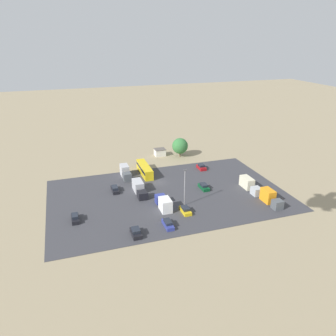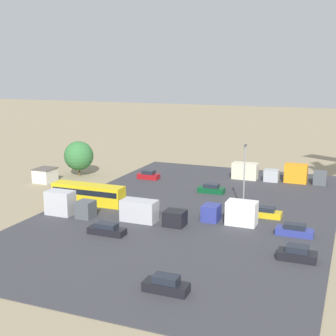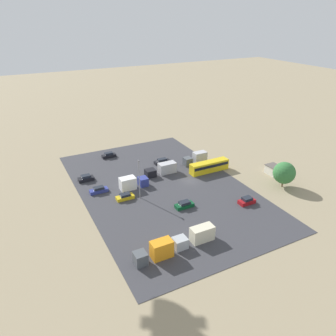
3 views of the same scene
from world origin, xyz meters
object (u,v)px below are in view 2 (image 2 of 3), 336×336
at_px(parked_car_4, 107,230).
at_px(parked_truck_3, 67,205).
at_px(parked_car_6, 149,175).
at_px(parked_truck_4, 233,213).
at_px(parked_car_0, 297,254).
at_px(parked_car_5, 266,213).
at_px(parked_car_3, 211,189).
at_px(parked_car_2, 166,285).
at_px(parked_car_1, 295,231).
at_px(parked_truck_1, 149,213).
at_px(parked_truck_0, 252,172).
at_px(parked_truck_2, 303,175).
at_px(bus, 88,193).
at_px(shed_building, 45,175).

bearing_deg(parked_car_4, parked_truck_3, -117.99).
bearing_deg(parked_car_6, parked_truck_4, -132.59).
bearing_deg(parked_car_0, parked_car_5, -156.84).
bearing_deg(parked_car_3, parked_car_2, -169.79).
relative_size(parked_car_1, parked_truck_3, 0.63).
bearing_deg(parked_truck_1, parked_car_3, 169.60).
bearing_deg(parked_car_5, parked_truck_3, -69.69).
xyz_separation_m(parked_car_4, parked_truck_0, (-36.43, 10.66, 0.79)).
xyz_separation_m(parked_car_4, parked_truck_3, (-4.80, -9.03, 0.96)).
bearing_deg(parked_car_0, parked_truck_1, -105.58).
xyz_separation_m(parked_car_2, parked_truck_1, (-17.87, -9.78, 0.66)).
distance_m(parked_car_2, parked_truck_4, 21.72).
bearing_deg(parked_truck_3, parked_truck_4, 103.22).
xyz_separation_m(parked_car_5, parked_truck_2, (-22.59, 2.47, 0.94)).
xyz_separation_m(parked_car_2, parked_car_5, (-26.09, 4.46, -0.07)).
bearing_deg(bus, shed_building, -122.38).
distance_m(parked_car_1, parked_car_3, 22.31).
bearing_deg(bus, parked_car_0, 72.36).
xyz_separation_m(parked_car_2, parked_truck_2, (-48.69, 6.93, 0.88)).
height_order(shed_building, parked_car_0, shed_building).
bearing_deg(parked_truck_2, shed_building, -69.51).
bearing_deg(parked_truck_3, shed_building, -135.60).
relative_size(parked_truck_0, parked_truck_1, 0.96).
bearing_deg(parked_truck_3, parked_truck_2, 138.35).
relative_size(parked_car_1, parked_car_2, 1.07).
bearing_deg(parked_truck_0, parked_car_4, -16.31).
xyz_separation_m(parked_car_1, parked_truck_2, (-28.70, -2.23, 0.92)).
xyz_separation_m(shed_building, parked_truck_1, (14.30, 27.50, 0.14)).
height_order(parked_car_1, parked_car_5, parked_car_1).
distance_m(parked_car_2, parked_car_3, 36.48).
bearing_deg(parked_car_1, parked_truck_2, 4.45).
xyz_separation_m(parked_truck_2, parked_truck_3, (32.32, -28.74, 0.02)).
relative_size(parked_car_6, parked_truck_0, 0.46).
distance_m(bus, parked_truck_1, 13.29).
xyz_separation_m(parked_car_3, parked_car_6, (-5.34, -13.97, 0.04)).
xyz_separation_m(parked_car_1, parked_truck_3, (3.62, -30.98, 0.94)).
height_order(shed_building, parked_car_2, shed_building).
xyz_separation_m(parked_car_2, parked_car_3, (-35.90, -6.47, -0.04)).
distance_m(parked_truck_3, parked_truck_4, 23.25).
relative_size(parked_car_3, parked_truck_1, 0.49).
relative_size(bus, parked_car_4, 2.44).
relative_size(parked_car_0, parked_truck_0, 0.48).
distance_m(parked_car_4, parked_car_5, 22.54).
distance_m(parked_truck_1, parked_truck_2, 35.06).
distance_m(parked_car_4, parked_truck_1, 7.01).
xyz_separation_m(parked_car_1, parked_car_2, (19.99, -9.17, 0.04)).
relative_size(parked_car_1, parked_car_4, 0.96).
relative_size(shed_building, parked_car_4, 0.83).
bearing_deg(parked_truck_1, bus, -110.89).
bearing_deg(parked_car_0, parked_car_1, -171.05).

